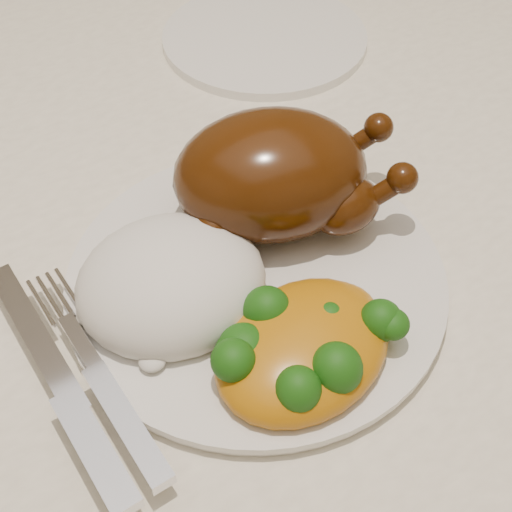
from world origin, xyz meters
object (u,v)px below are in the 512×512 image
dining_table (185,310)px  dinner_plate (256,280)px  roast_chicken (277,175)px  side_plate (265,38)px

dining_table → dinner_plate: size_ratio=6.17×
roast_chicken → dining_table: bearing=169.4°
dining_table → roast_chicken: roast_chicken is taller
roast_chicken → side_plate: bearing=81.2°
dining_table → side_plate: size_ratio=7.87×
side_plate → dinner_plate: bearing=-123.6°
side_plate → roast_chicken: roast_chicken is taller
dining_table → roast_chicken: (0.06, -0.04, 0.16)m
dining_table → roast_chicken: 0.17m
dinner_plate → roast_chicken: bearing=43.8°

